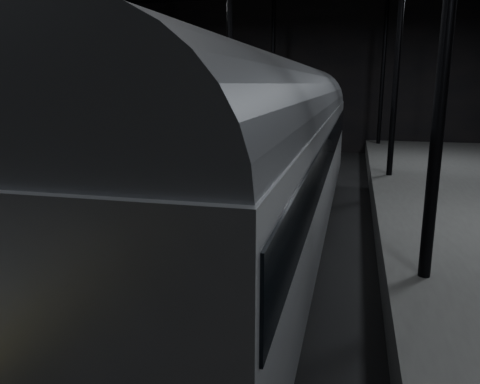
% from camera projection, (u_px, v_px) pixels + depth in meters
% --- Properties ---
extents(ground, '(44.00, 44.00, 0.00)m').
position_uv_depth(ground, '(280.00, 245.00, 15.16)').
color(ground, black).
rests_on(ground, ground).
extents(platform_left, '(9.00, 43.80, 1.00)m').
position_uv_depth(platform_left, '(74.00, 215.00, 16.78)').
color(platform_left, '#4F4F4C').
rests_on(platform_left, ground).
extents(tactile_strip, '(0.50, 43.80, 0.01)m').
position_uv_depth(tactile_strip, '(185.00, 209.00, 15.68)').
color(tactile_strip, olive).
rests_on(tactile_strip, platform_left).
extents(track, '(2.40, 43.00, 0.24)m').
position_uv_depth(track, '(280.00, 243.00, 15.14)').
color(track, '#3F3328').
rests_on(track, ground).
extents(train, '(3.16, 21.15, 5.65)m').
position_uv_depth(train, '(279.00, 152.00, 13.79)').
color(train, '#9FA2A7').
rests_on(train, ground).
extents(woman, '(0.61, 0.41, 1.64)m').
position_uv_depth(woman, '(82.00, 212.00, 12.30)').
color(woman, '#9E7B60').
rests_on(woman, platform_left).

